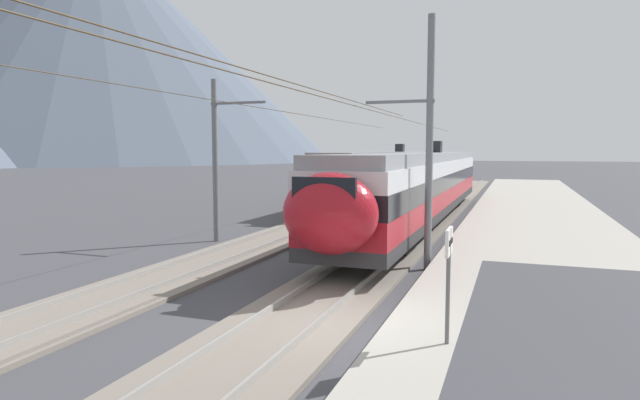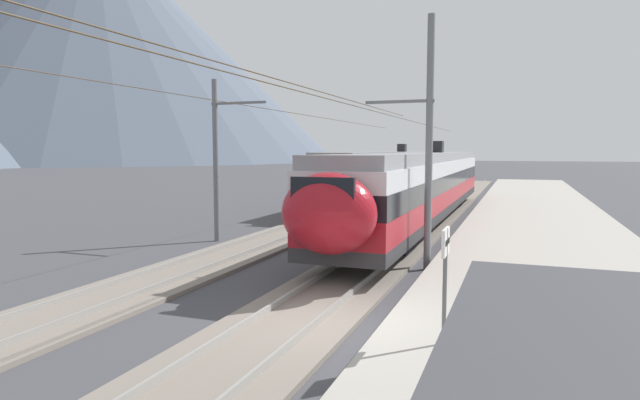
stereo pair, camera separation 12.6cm
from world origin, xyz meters
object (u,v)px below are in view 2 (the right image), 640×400
Objects in this scene: train_far_track at (388,172)px; catenary_mast_mid at (425,141)px; catenary_mast_far_side at (220,155)px; platform_sign at (445,260)px; train_near_platform at (422,184)px.

catenary_mast_mid is (-25.50, -7.17, 2.07)m from train_far_track.
platform_sign is (-10.50, -11.02, -1.80)m from catenary_mast_far_side.
train_far_track is 34.62m from platform_sign.
catenary_mast_far_side is 15.33m from platform_sign.
catenary_mast_mid reaches higher than platform_sign.
catenary_mast_mid is at bearing -164.28° from train_far_track.
catenary_mast_mid is 20.08× the size of platform_sign.
train_near_platform and train_far_track have the same top height.
platform_sign is at bearing -133.60° from catenary_mast_far_side.
train_far_track is 0.74× the size of catenary_mast_far_side.
catenary_mast_far_side reaches higher than train_far_track.
platform_sign is (-7.95, -1.74, -2.32)m from catenary_mast_mid.
train_near_platform is 0.72× the size of catenary_mast_far_side.
platform_sign is at bearing -169.05° from train_near_platform.
catenary_mast_mid reaches higher than train_far_track.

